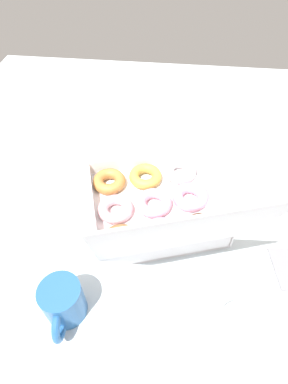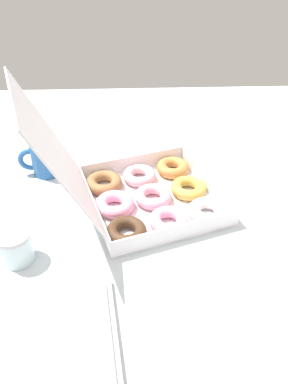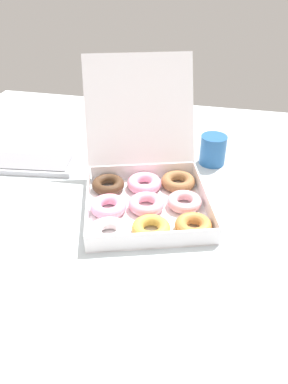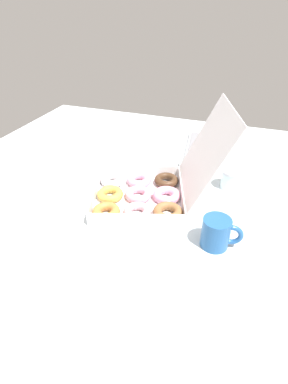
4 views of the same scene
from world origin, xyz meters
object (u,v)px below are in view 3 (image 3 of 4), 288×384
at_px(glass_jar, 112,141).
at_px(coffee_mug, 213,149).
at_px(keyboard, 14,163).
at_px(donut_box, 146,193).

bearing_deg(glass_jar, coffee_mug, -1.06).
bearing_deg(keyboard, glass_jar, 31.12).
relative_size(donut_box, glass_jar, 6.82).
relative_size(keyboard, glass_jar, 5.29).
bearing_deg(coffee_mug, donut_box, -120.03).
height_order(donut_box, glass_jar, donut_box).
bearing_deg(coffee_mug, glass_jar, 178.94).
distance_m(donut_box, keyboard, 0.51).
xyz_separation_m(donut_box, glass_jar, (-0.20, 0.31, 0.00)).
height_order(keyboard, glass_jar, glass_jar).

